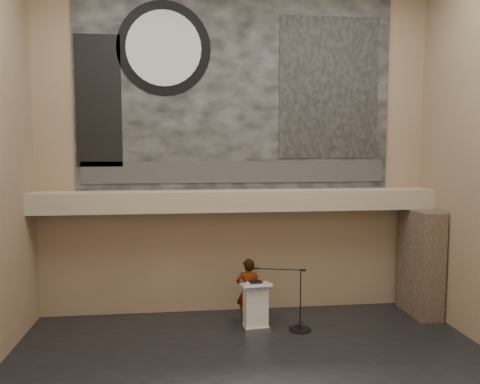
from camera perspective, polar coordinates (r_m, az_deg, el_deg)
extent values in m
cube|color=#897157|center=(12.04, -0.45, 5.34)|extent=(10.00, 0.02, 8.50)
cube|color=#897157|center=(4.18, 11.71, 5.10)|extent=(10.00, 0.02, 8.50)
cube|color=#9F907B|center=(11.71, -0.23, -1.03)|extent=(10.00, 0.80, 0.50)
cylinder|color=#B2893D|center=(11.63, -8.07, -2.53)|extent=(0.04, 0.04, 0.06)
cylinder|color=#B2893D|center=(12.06, 8.81, -2.25)|extent=(0.04, 0.04, 0.06)
cube|color=black|center=(12.09, -0.44, 12.23)|extent=(8.00, 0.05, 5.00)
cube|color=#2D2D2D|center=(11.98, -0.41, 2.47)|extent=(7.76, 0.02, 0.55)
cylinder|color=black|center=(12.15, -9.27, 16.90)|extent=(2.30, 0.02, 2.30)
cylinder|color=silver|center=(12.13, -9.28, 16.92)|extent=(1.84, 0.02, 1.84)
cube|color=black|center=(12.55, 10.80, 12.34)|extent=(2.60, 0.02, 3.60)
cube|color=black|center=(12.13, -16.88, 10.55)|extent=(1.10, 0.02, 3.20)
cube|color=#413228|center=(12.95, 21.14, -7.97)|extent=(0.60, 1.40, 2.70)
cube|color=silver|center=(11.52, 1.90, -16.10)|extent=(0.66, 0.53, 0.08)
cube|color=white|center=(11.34, 1.91, -13.66)|extent=(0.57, 0.43, 0.96)
cube|color=white|center=(11.17, 1.93, -11.22)|extent=(0.73, 0.56, 0.13)
cube|color=black|center=(11.18, 1.92, -10.94)|extent=(0.33, 0.29, 0.04)
cube|color=silver|center=(11.15, 1.43, -11.07)|extent=(0.26, 0.33, 0.00)
imported|color=white|center=(11.54, 1.02, -12.02)|extent=(0.63, 0.45, 1.61)
cylinder|color=black|center=(11.53, 7.33, -16.27)|extent=(0.52, 0.52, 0.02)
cylinder|color=black|center=(11.29, 7.37, -12.85)|extent=(0.03, 0.03, 1.47)
cylinder|color=black|center=(11.11, 4.68, -9.37)|extent=(1.13, 0.32, 0.02)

